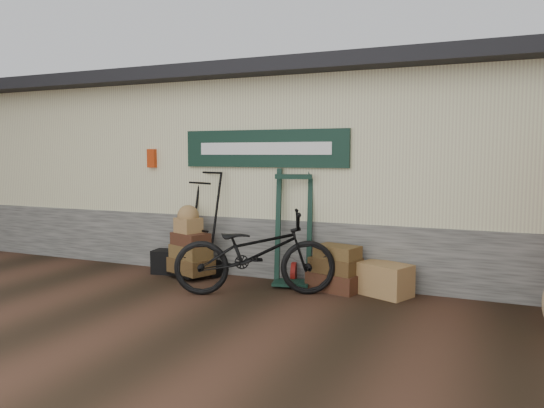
{
  "coord_description": "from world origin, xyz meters",
  "views": [
    {
      "loc": [
        2.95,
        -6.17,
        1.87
      ],
      "look_at": [
        -0.14,
        0.9,
        1.14
      ],
      "focal_mm": 35.0,
      "sensor_mm": 36.0,
      "label": 1
    }
  ],
  "objects_px": {
    "porter_trolley": "(200,223)",
    "bicycle": "(255,248)",
    "black_trunk": "(166,262)",
    "wicker_hamper": "(385,279)",
    "suitcase_stack": "(335,267)",
    "green_barrow": "(293,227)"
  },
  "relations": [
    {
      "from": "black_trunk",
      "to": "bicycle",
      "type": "height_order",
      "value": "bicycle"
    },
    {
      "from": "suitcase_stack",
      "to": "green_barrow",
      "type": "bearing_deg",
      "value": 173.08
    },
    {
      "from": "wicker_hamper",
      "to": "black_trunk",
      "type": "distance_m",
      "value": 3.44
    },
    {
      "from": "porter_trolley",
      "to": "wicker_hamper",
      "type": "distance_m",
      "value": 2.91
    },
    {
      "from": "wicker_hamper",
      "to": "black_trunk",
      "type": "height_order",
      "value": "wicker_hamper"
    },
    {
      "from": "black_trunk",
      "to": "wicker_hamper",
      "type": "bearing_deg",
      "value": 1.04
    },
    {
      "from": "porter_trolley",
      "to": "wicker_hamper",
      "type": "bearing_deg",
      "value": 21.33
    },
    {
      "from": "suitcase_stack",
      "to": "bicycle",
      "type": "distance_m",
      "value": 1.17
    },
    {
      "from": "green_barrow",
      "to": "wicker_hamper",
      "type": "bearing_deg",
      "value": -16.47
    },
    {
      "from": "porter_trolley",
      "to": "black_trunk",
      "type": "bearing_deg",
      "value": -151.01
    },
    {
      "from": "green_barrow",
      "to": "black_trunk",
      "type": "bearing_deg",
      "value": 171.47
    },
    {
      "from": "porter_trolley",
      "to": "green_barrow",
      "type": "bearing_deg",
      "value": 24.47
    },
    {
      "from": "wicker_hamper",
      "to": "bicycle",
      "type": "height_order",
      "value": "bicycle"
    },
    {
      "from": "porter_trolley",
      "to": "suitcase_stack",
      "type": "xyz_separation_m",
      "value": [
        2.16,
        -0.0,
        -0.5
      ]
    },
    {
      "from": "green_barrow",
      "to": "black_trunk",
      "type": "relative_size",
      "value": 4.48
    },
    {
      "from": "porter_trolley",
      "to": "bicycle",
      "type": "bearing_deg",
      "value": -6.28
    },
    {
      "from": "bicycle",
      "to": "suitcase_stack",
      "type": "bearing_deg",
      "value": -79.61
    },
    {
      "from": "porter_trolley",
      "to": "wicker_hamper",
      "type": "relative_size",
      "value": 2.5
    },
    {
      "from": "green_barrow",
      "to": "suitcase_stack",
      "type": "xyz_separation_m",
      "value": [
        0.66,
        -0.08,
        -0.51
      ]
    },
    {
      "from": "porter_trolley",
      "to": "wicker_hamper",
      "type": "xyz_separation_m",
      "value": [
        2.84,
        -0.01,
        -0.6
      ]
    },
    {
      "from": "wicker_hamper",
      "to": "black_trunk",
      "type": "xyz_separation_m",
      "value": [
        -3.44,
        -0.06,
        -0.03
      ]
    },
    {
      "from": "bicycle",
      "to": "black_trunk",
      "type": "bearing_deg",
      "value": 47.56
    }
  ]
}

